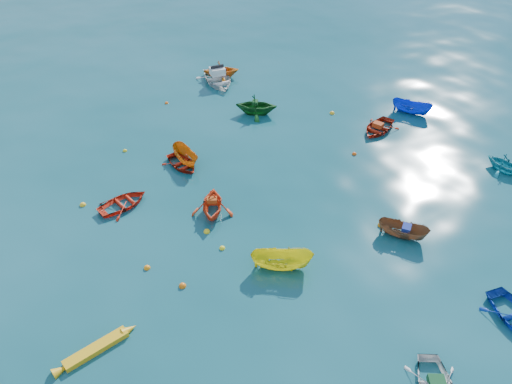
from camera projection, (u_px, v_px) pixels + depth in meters
ground at (305, 245)px, 27.40m from camera, size 160.00×160.00×0.00m
sampan_brown_mid at (402, 237)px, 27.91m from camera, size 2.45×2.91×1.08m
dinghy_orange_w at (213, 213)px, 29.56m from camera, size 3.67×3.80×1.54m
sampan_yellow_mid at (282, 268)px, 26.01m from camera, size 3.35×2.89×1.26m
dinghy_cyan_se at (502, 171)px, 32.98m from camera, size 2.29×2.61×1.30m
dinghy_red_nw at (124, 206)px, 30.07m from camera, size 3.39×2.65×0.64m
sampan_orange_n at (187, 163)px, 33.71m from camera, size 1.21×3.01×1.15m
dinghy_green_n at (256, 114)px, 39.09m from camera, size 4.21×4.14×1.68m
dinghy_red_ne at (378, 131)px, 37.05m from camera, size 3.96×3.37×0.70m
sampan_blue_far at (411, 113)px, 39.14m from camera, size 2.60×3.26×1.20m
dinghy_red_far at (182, 166)px, 33.38m from camera, size 2.35×3.08×0.60m
dinghy_orange_far at (221, 78)px, 44.30m from camera, size 3.93×3.72×1.63m
kayak_yellow at (97, 350)px, 22.07m from camera, size 3.68×0.99×0.36m
motorboat_white at (218, 83)px, 43.45m from camera, size 3.94×4.96×1.53m
tarp_green_a at (436, 381)px, 20.36m from camera, size 0.83×0.79×0.32m
tarp_blue_a at (407, 228)px, 27.44m from camera, size 0.76×0.72×0.29m
tarp_orange_a at (212, 200)px, 29.05m from camera, size 0.73×0.68×0.28m
tarp_green_b at (255, 102)px, 38.49m from camera, size 0.69×0.71×0.28m
tarp_orange_b at (378, 125)px, 36.67m from camera, size 0.74×0.84×0.34m
buoy_or_a at (183, 286)px, 25.02m from camera, size 0.38×0.38×0.38m
buoy_ye_a at (207, 232)px, 28.21m from camera, size 0.37×0.37×0.37m
buoy_or_b at (381, 226)px, 28.64m from camera, size 0.39×0.39×0.39m
buoy_ye_b at (83, 205)px, 30.11m from camera, size 0.37×0.37×0.37m
buoy_or_c at (147, 268)px, 26.00m from camera, size 0.35×0.35×0.35m
buoy_ye_c at (222, 249)px, 27.15m from camera, size 0.32×0.32×0.32m
buoy_or_d at (354, 154)px, 34.51m from camera, size 0.33×0.33×0.33m
buoy_ye_d at (125, 151)px, 34.84m from camera, size 0.30×0.30×0.30m
buoy_or_e at (167, 103)px, 40.45m from camera, size 0.29×0.29×0.29m
buoy_ye_e at (332, 114)px, 39.10m from camera, size 0.38×0.38×0.38m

